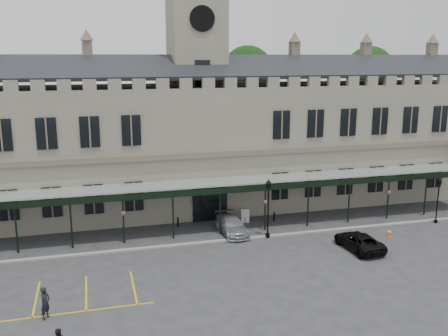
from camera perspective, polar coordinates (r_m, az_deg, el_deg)
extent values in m
plane|color=#2F2F32|center=(36.22, 2.53, -11.34)|extent=(140.00, 140.00, 0.00)
cube|color=slate|center=(49.35, -3.04, 2.45)|extent=(60.00, 10.00, 12.00)
cube|color=brown|center=(44.35, -1.63, 1.56)|extent=(60.00, 0.35, 0.50)
cube|color=black|center=(46.15, -2.48, 11.49)|extent=(60.00, 4.77, 2.20)
cube|color=black|center=(51.04, -3.75, 11.58)|extent=(60.00, 4.77, 2.20)
cube|color=black|center=(45.44, -1.62, -3.75)|extent=(3.20, 0.18, 3.80)
cube|color=slate|center=(48.72, -3.11, 8.25)|extent=(5.00, 5.00, 22.00)
cylinder|color=silver|center=(46.20, -2.52, 16.70)|extent=(2.20, 0.12, 2.20)
cylinder|color=black|center=(46.13, -2.50, 16.71)|extent=(2.30, 0.04, 2.30)
cube|color=black|center=(46.11, -2.46, 10.50)|extent=(1.40, 0.12, 2.80)
cube|color=#8C9E93|center=(43.08, -1.04, -1.63)|extent=(50.00, 4.00, 0.40)
cube|color=black|center=(41.27, -0.36, -2.62)|extent=(50.00, 0.18, 0.50)
cube|color=gray|center=(41.07, 0.18, -8.26)|extent=(60.00, 0.40, 0.12)
cylinder|color=#332314|center=(59.99, 2.64, 4.27)|extent=(0.70, 0.70, 12.00)
sphere|color=black|center=(59.38, 2.71, 10.96)|extent=(6.00, 6.00, 6.00)
cylinder|color=#332314|center=(66.60, 15.91, 4.63)|extent=(0.70, 0.70, 12.00)
sphere|color=black|center=(66.05, 16.28, 10.65)|extent=(6.00, 6.00, 6.00)
cylinder|color=black|center=(41.97, 5.00, -7.70)|extent=(0.39, 0.39, 0.32)
cylinder|color=black|center=(41.32, 5.05, -5.12)|extent=(0.13, 0.13, 4.29)
cube|color=black|center=(40.68, 5.12, -2.02)|extent=(0.30, 0.30, 0.43)
cone|color=black|center=(40.59, 5.13, -1.50)|extent=(0.47, 0.47, 0.32)
cylinder|color=black|center=(49.26, 23.04, -5.62)|extent=(0.33, 0.33, 0.27)
cylinder|color=black|center=(48.79, 23.20, -3.74)|extent=(0.11, 0.11, 3.64)
cube|color=black|center=(48.31, 23.40, -1.51)|extent=(0.25, 0.25, 0.36)
cone|color=black|center=(48.24, 23.44, -1.15)|extent=(0.40, 0.40, 0.27)
cube|color=#F14D07|center=(44.18, 18.33, -7.46)|extent=(0.38, 0.38, 0.04)
cone|color=#F14D07|center=(44.07, 18.36, -7.06)|extent=(0.43, 0.43, 0.69)
cylinder|color=silver|center=(44.04, 18.37, -6.94)|extent=(0.29, 0.29, 0.10)
cylinder|color=black|center=(45.32, 2.44, -5.96)|extent=(0.06, 0.06, 0.53)
cube|color=silver|center=(45.20, 2.45, -5.52)|extent=(0.74, 0.16, 1.27)
cylinder|color=black|center=(44.41, -5.29, -6.17)|extent=(0.16, 0.16, 0.88)
cylinder|color=black|center=(45.84, 5.76, -5.57)|extent=(0.16, 0.16, 0.87)
imported|color=#9FA1A6|center=(42.61, 0.90, -6.56)|extent=(2.06, 4.90, 1.41)
imported|color=black|center=(40.56, 15.16, -8.09)|extent=(2.52, 4.90, 1.32)
imported|color=black|center=(31.18, -19.75, -14.31)|extent=(0.76, 0.84, 1.93)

